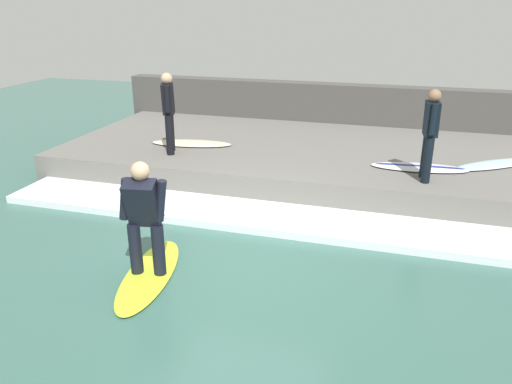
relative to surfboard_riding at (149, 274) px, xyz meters
name	(u,v)px	position (x,y,z in m)	size (l,w,h in m)	color
ground_plane	(241,255)	(0.89, -0.99, -0.03)	(28.00, 28.00, 0.00)	#386056
concrete_ledge	(299,158)	(4.90, -0.99, 0.24)	(4.40, 9.80, 0.54)	#66635E
back_wall	(320,113)	(7.35, -0.99, 0.71)	(0.50, 10.29, 1.48)	#474442
wave_foam_crest	(265,217)	(2.14, -0.99, 0.03)	(1.13, 9.31, 0.12)	silver
surfboard_riding	(149,274)	(0.00, 0.00, 0.00)	(2.01, 0.92, 0.06)	#BFE02D
surfer_riding	(144,213)	(0.00, 0.00, 0.88)	(0.49, 0.65, 1.52)	black
surfer_waiting_near	(430,130)	(3.41, -3.46, 1.37)	(0.52, 0.25, 1.54)	black
surfboard_waiting_near	(419,167)	(3.99, -3.39, 0.54)	(0.67, 1.76, 0.07)	silver
surfer_waiting_far	(169,109)	(3.68, 1.40, 1.39)	(0.50, 0.36, 1.58)	black
surfboard_waiting_far	(192,143)	(4.33, 1.23, 0.54)	(0.81, 1.78, 0.06)	beige
surfboard_spare	(495,164)	(4.57, -4.73, 0.54)	(1.42, 1.69, 0.06)	silver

